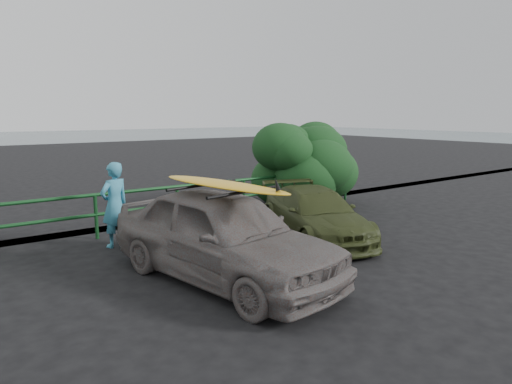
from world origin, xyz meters
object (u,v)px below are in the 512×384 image
(guardrail, at_px, (139,211))
(surfboard, at_px, (222,184))
(sedan, at_px, (223,235))
(olive_vehicle, at_px, (315,214))
(man, at_px, (115,205))

(guardrail, distance_m, surfboard, 3.99)
(guardrail, xyz_separation_m, sedan, (-0.04, -3.83, 0.25))
(sedan, height_order, olive_vehicle, sedan)
(olive_vehicle, relative_size, man, 2.14)
(sedan, bearing_deg, surfboard, -100.08)
(sedan, relative_size, man, 2.52)
(surfboard, bearing_deg, guardrail, 79.36)
(guardrail, distance_m, sedan, 3.84)
(surfboard, bearing_deg, olive_vehicle, 8.23)
(surfboard, bearing_deg, man, 94.97)
(olive_vehicle, bearing_deg, guardrail, 156.58)
(guardrail, bearing_deg, sedan, -90.55)
(sedan, bearing_deg, man, 94.97)
(olive_vehicle, relative_size, surfboard, 1.32)
(surfboard, bearing_deg, sedan, 79.92)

